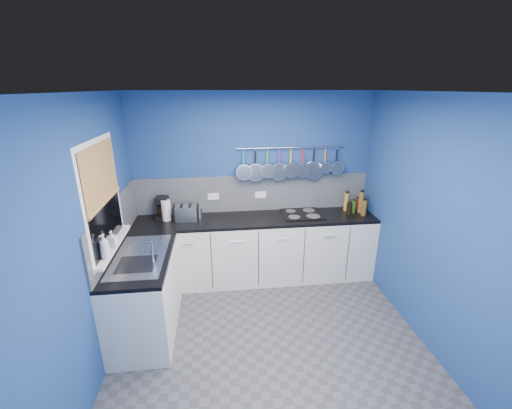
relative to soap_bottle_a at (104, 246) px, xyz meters
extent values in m
cube|color=#47474C|center=(1.53, -0.01, -1.18)|extent=(3.20, 3.00, 0.02)
cube|color=white|center=(1.53, -0.01, 1.34)|extent=(3.20, 3.00, 0.02)
cube|color=navy|center=(1.53, 1.50, 0.08)|extent=(3.20, 0.02, 2.50)
cube|color=navy|center=(1.53, -1.52, 0.08)|extent=(3.20, 0.02, 2.50)
cube|color=navy|center=(-0.08, -0.01, 0.08)|extent=(0.02, 3.00, 2.50)
cube|color=navy|center=(3.14, -0.01, 0.08)|extent=(0.02, 3.00, 2.50)
cube|color=gray|center=(1.53, 1.48, -0.02)|extent=(3.20, 0.02, 0.50)
cube|color=gray|center=(-0.06, 0.59, -0.02)|extent=(0.02, 1.80, 0.50)
cube|color=silver|center=(1.53, 1.19, -0.74)|extent=(3.20, 0.60, 0.86)
cube|color=black|center=(1.53, 1.19, -0.29)|extent=(3.20, 0.60, 0.04)
cube|color=silver|center=(0.23, 0.29, -0.74)|extent=(0.60, 1.20, 0.86)
cube|color=black|center=(0.23, 0.29, -0.29)|extent=(0.60, 1.20, 0.04)
cube|color=white|center=(-0.05, 0.29, 0.38)|extent=(0.01, 1.00, 1.10)
cube|color=black|center=(-0.04, 0.29, 0.38)|extent=(0.01, 0.90, 1.00)
cube|color=#C47C48|center=(-0.03, 0.29, 0.61)|extent=(0.01, 0.90, 0.55)
cube|color=white|center=(-0.02, 0.29, -0.13)|extent=(0.10, 0.98, 0.03)
cube|color=silver|center=(0.23, 0.29, -0.27)|extent=(0.50, 0.95, 0.01)
cube|color=white|center=(0.98, 1.46, -0.04)|extent=(0.15, 0.01, 0.09)
cube|color=white|center=(1.63, 1.46, -0.04)|extent=(0.15, 0.01, 0.09)
cylinder|color=silver|center=(2.03, 1.44, 0.61)|extent=(1.45, 0.02, 0.02)
imported|color=white|center=(0.00, 0.00, 0.00)|extent=(0.12, 0.12, 0.24)
imported|color=white|center=(0.00, 0.22, -0.03)|extent=(0.09, 0.09, 0.17)
cylinder|color=white|center=(0.37, 1.25, -0.14)|extent=(0.14, 0.14, 0.27)
cube|color=silver|center=(0.63, 1.22, -0.17)|extent=(0.32, 0.21, 0.19)
cylinder|color=silver|center=(0.79, 1.32, -0.21)|extent=(0.10, 0.10, 0.12)
cube|color=black|center=(2.17, 1.24, -0.26)|extent=(0.53, 0.47, 0.01)
cylinder|color=#4C190C|center=(2.97, 1.29, -0.18)|extent=(0.05, 0.05, 0.18)
cylinder|color=#3F721E|center=(2.91, 1.32, -0.22)|extent=(0.06, 0.06, 0.11)
cylinder|color=olive|center=(2.82, 1.32, -0.14)|extent=(0.06, 0.06, 0.26)
cylinder|color=brown|center=(2.99, 1.22, -0.12)|extent=(0.07, 0.07, 0.30)
cylinder|color=#265919|center=(2.89, 1.22, -0.18)|extent=(0.05, 0.05, 0.17)
cylinder|color=black|center=(2.82, 1.20, -0.19)|extent=(0.07, 0.07, 0.15)
cylinder|color=brown|center=(2.99, 1.11, -0.16)|extent=(0.07, 0.07, 0.22)
camera|label=1|loc=(1.05, -2.84, 1.37)|focal=23.15mm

